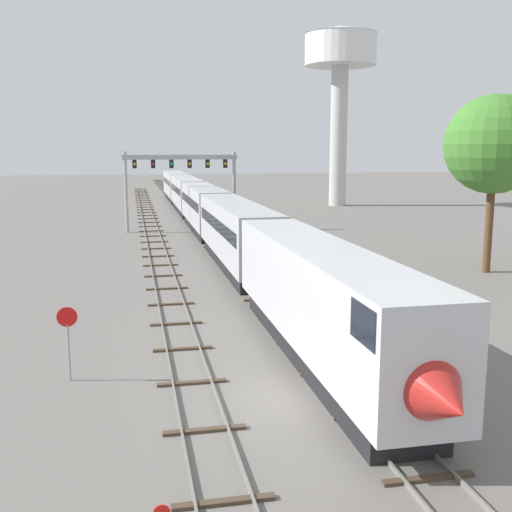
{
  "coord_description": "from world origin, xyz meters",
  "views": [
    {
      "loc": [
        -5.49,
        -19.7,
        8.67
      ],
      "look_at": [
        1.0,
        12.0,
        3.0
      ],
      "focal_mm": 42.76,
      "sensor_mm": 36.0,
      "label": 1
    }
  ],
  "objects": [
    {
      "name": "ground_plane",
      "position": [
        0.0,
        0.0,
        0.0
      ],
      "size": [
        400.0,
        400.0,
        0.0
      ],
      "primitive_type": "plane",
      "color": "slate"
    },
    {
      "name": "track_main",
      "position": [
        2.0,
        60.0,
        0.07
      ],
      "size": [
        2.6,
        200.0,
        0.16
      ],
      "color": "slate",
      "rests_on": "ground"
    },
    {
      "name": "track_near",
      "position": [
        -3.5,
        40.0,
        0.07
      ],
      "size": [
        2.6,
        160.0,
        0.16
      ],
      "color": "slate",
      "rests_on": "ground"
    },
    {
      "name": "passenger_train",
      "position": [
        2.0,
        45.1,
        2.61
      ],
      "size": [
        3.04,
        102.9,
        4.8
      ],
      "color": "silver",
      "rests_on": "ground"
    },
    {
      "name": "signal_gantry",
      "position": [
        -0.25,
        45.75,
        6.23
      ],
      "size": [
        12.1,
        0.49,
        8.46
      ],
      "color": "#999BA0",
      "rests_on": "ground"
    },
    {
      "name": "water_tower",
      "position": [
        26.14,
        71.35,
        21.67
      ],
      "size": [
        10.94,
        10.94,
        26.91
      ],
      "color": "beige",
      "rests_on": "ground"
    },
    {
      "name": "stop_sign",
      "position": [
        -8.0,
        3.29,
        1.87
      ],
      "size": [
        0.76,
        0.08,
        2.88
      ],
      "color": "gray",
      "rests_on": "ground"
    },
    {
      "name": "trackside_tree_left",
      "position": [
        19.26,
        18.94,
        8.98
      ],
      "size": [
        6.84,
        6.84,
        12.44
      ],
      "color": "brown",
      "rests_on": "ground"
    }
  ]
}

